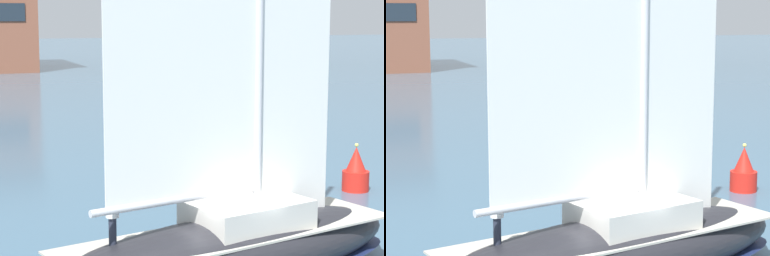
% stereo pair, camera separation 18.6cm
% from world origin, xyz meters
% --- Properties ---
extents(sailboat_main, '(11.98, 5.85, 15.85)m').
position_xyz_m(sailboat_main, '(0.02, 0.01, 1.23)').
color(sailboat_main, '#232328').
rests_on(sailboat_main, ground).
extents(channel_buoy, '(1.14, 1.14, 2.05)m').
position_xyz_m(channel_buoy, '(9.46, 8.44, 0.81)').
color(channel_buoy, red).
rests_on(channel_buoy, ground).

